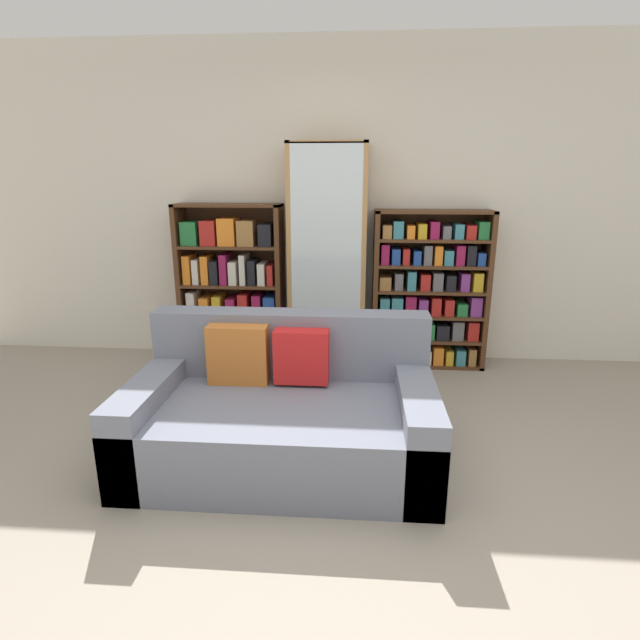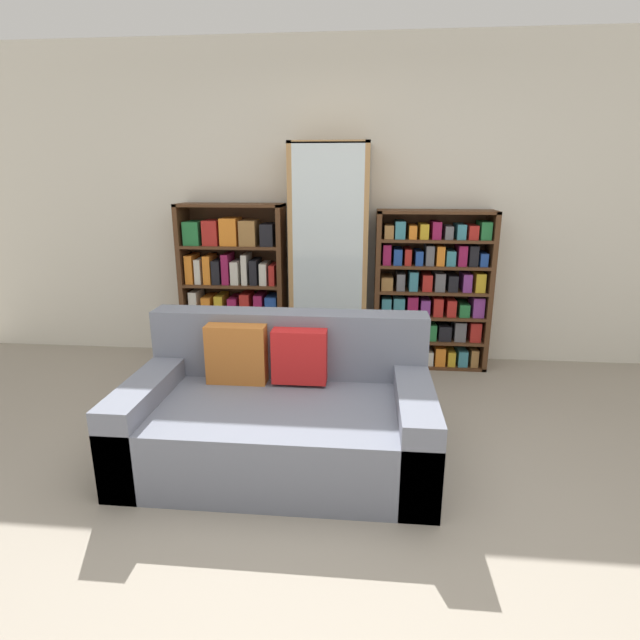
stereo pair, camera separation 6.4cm
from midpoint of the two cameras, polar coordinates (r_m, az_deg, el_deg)
name	(u,v)px [view 2 (the right image)]	position (r m, az deg, el deg)	size (l,w,h in m)	color
ground_plane	(321,542)	(2.47, 0.88, -24.08)	(16.00, 16.00, 0.00)	gray
wall_back	(348,206)	(4.44, 3.63, 12.85)	(7.01, 0.06, 2.70)	silver
couch	(281,414)	(2.95, -3.84, -10.65)	(1.70, 0.98, 0.80)	slate
bookshelf_left	(234,286)	(4.47, -9.42, 3.85)	(0.90, 0.32, 1.38)	#4C2D19
display_cabinet	(329,258)	(4.27, 1.50, 7.07)	(0.65, 0.36, 1.87)	#AD7F4C
bookshelf_right	(431,293)	(4.37, 13.00, 3.02)	(0.96, 0.32, 1.33)	#4C2D19
wine_bottle	(394,363)	(4.11, 8.87, -4.88)	(0.08, 0.08, 0.34)	#143819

